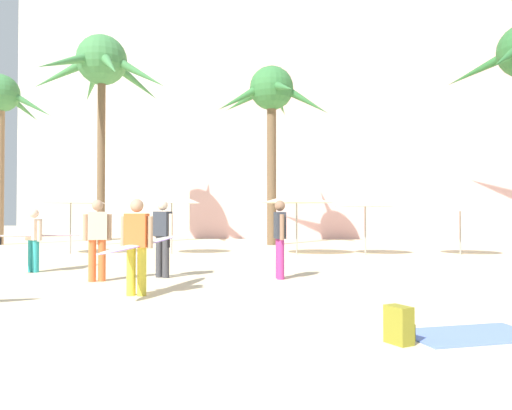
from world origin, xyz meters
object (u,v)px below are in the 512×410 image
(palm_tree_right, at_px, (0,106))
(beach_towel, at_px, (472,335))
(palm_tree_left, at_px, (102,69))
(person_near_left, at_px, (36,237))
(cafe_umbrella_3, at_px, (297,198))
(person_mid_left, at_px, (163,235))
(person_mid_right, at_px, (97,236))
(cafe_umbrella_0, at_px, (172,197))
(cafe_umbrella_2, at_px, (460,204))
(person_far_right, at_px, (139,243))
(cafe_umbrella_1, at_px, (71,197))
(person_mid_center, at_px, (280,236))
(palm_tree_far_left, at_px, (271,98))
(cafe_umbrella_4, at_px, (365,199))
(backpack, at_px, (399,325))

(palm_tree_right, bearing_deg, beach_towel, -45.70)
(palm_tree_left, relative_size, person_near_left, 3.71)
(palm_tree_right, bearing_deg, cafe_umbrella_3, -18.80)
(person_mid_left, bearing_deg, palm_tree_right, 69.43)
(person_near_left, relative_size, person_mid_right, 1.57)
(cafe_umbrella_0, xyz_separation_m, cafe_umbrella_2, (10.52, 0.52, -0.25))
(cafe_umbrella_3, relative_size, person_far_right, 0.85)
(beach_towel, bearing_deg, cafe_umbrella_0, 119.26)
(cafe_umbrella_0, bearing_deg, cafe_umbrella_2, 2.81)
(cafe_umbrella_1, bearing_deg, person_mid_center, -39.79)
(palm_tree_far_left, distance_m, person_mid_left, 14.20)
(palm_tree_left, relative_size, person_mid_center, 5.83)
(palm_tree_far_left, relative_size, palm_tree_left, 0.84)
(cafe_umbrella_4, bearing_deg, cafe_umbrella_2, 4.16)
(cafe_umbrella_0, bearing_deg, person_mid_center, -58.38)
(cafe_umbrella_2, xyz_separation_m, cafe_umbrella_3, (-5.91, -0.45, 0.21))
(cafe_umbrella_0, bearing_deg, person_far_right, -79.20)
(palm_tree_left, height_order, person_mid_left, palm_tree_left)
(cafe_umbrella_1, relative_size, person_near_left, 0.89)
(backpack, relative_size, person_near_left, 0.15)
(person_mid_right, height_order, person_mid_left, person_mid_left)
(cafe_umbrella_0, distance_m, cafe_umbrella_3, 4.61)
(cafe_umbrella_1, height_order, cafe_umbrella_4, cafe_umbrella_1)
(cafe_umbrella_0, relative_size, person_far_right, 0.75)
(cafe_umbrella_1, distance_m, beach_towel, 15.84)
(cafe_umbrella_1, bearing_deg, cafe_umbrella_4, 2.55)
(palm_tree_far_left, bearing_deg, palm_tree_left, -177.61)
(cafe_umbrella_4, relative_size, person_near_left, 0.82)
(cafe_umbrella_1, bearing_deg, cafe_umbrella_0, 3.29)
(palm_tree_far_left, distance_m, person_mid_center, 14.13)
(cafe_umbrella_0, height_order, cafe_umbrella_3, cafe_umbrella_0)
(palm_tree_far_left, relative_size, cafe_umbrella_0, 3.73)
(palm_tree_far_left, height_order, cafe_umbrella_2, palm_tree_far_left)
(palm_tree_far_left, distance_m, cafe_umbrella_2, 10.32)
(palm_tree_right, bearing_deg, person_mid_center, -40.15)
(beach_towel, distance_m, person_mid_left, 7.30)
(cafe_umbrella_4, height_order, beach_towel, cafe_umbrella_4)
(palm_tree_right, relative_size, cafe_umbrella_3, 3.19)
(cafe_umbrella_4, xyz_separation_m, person_far_right, (-5.32, -9.55, -1.09))
(cafe_umbrella_4, height_order, backpack, cafe_umbrella_4)
(palm_tree_left, bearing_deg, cafe_umbrella_1, -78.53)
(cafe_umbrella_1, relative_size, person_mid_right, 1.41)
(cafe_umbrella_4, relative_size, person_mid_center, 1.30)
(cafe_umbrella_1, relative_size, person_mid_left, 1.40)
(palm_tree_left, bearing_deg, person_near_left, -75.53)
(cafe_umbrella_1, height_order, person_mid_right, cafe_umbrella_1)
(palm_tree_right, relative_size, person_mid_right, 4.71)
(person_mid_center, distance_m, person_mid_left, 2.69)
(person_far_right, xyz_separation_m, person_mid_right, (-1.46, 1.66, 0.04))
(cafe_umbrella_4, bearing_deg, palm_tree_far_left, 123.59)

